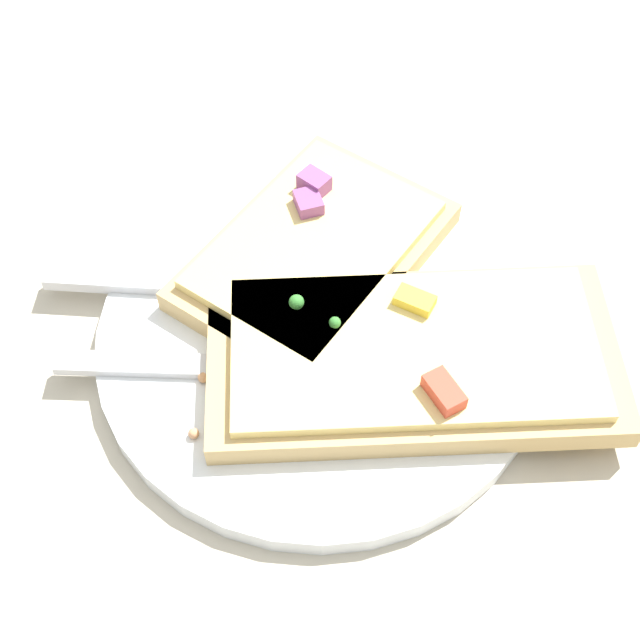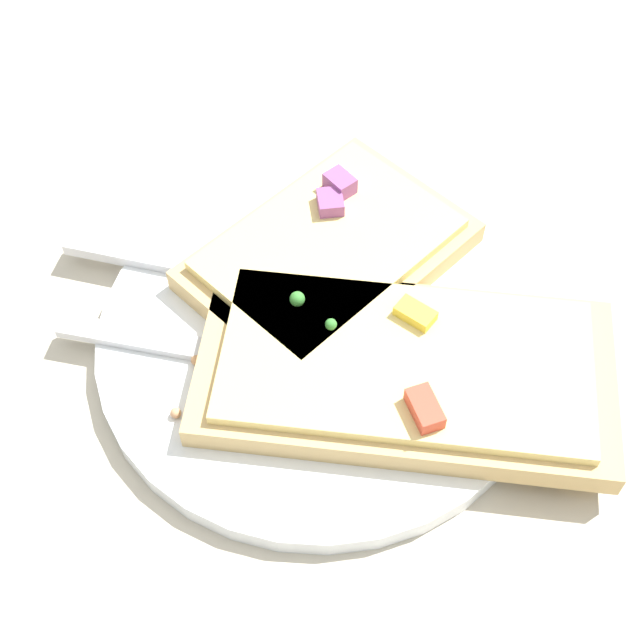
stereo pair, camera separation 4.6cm
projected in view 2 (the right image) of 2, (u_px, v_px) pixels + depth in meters
name	position (u px, v px, depth m)	size (l,w,h in m)	color
ground_plane	(320.00, 344.00, 0.48)	(4.00, 4.00, 0.00)	#BCB29E
plate	(320.00, 338.00, 0.48)	(0.24, 0.24, 0.01)	white
fork	(282.00, 364.00, 0.46)	(0.14, 0.19, 0.01)	silver
knife	(226.00, 271.00, 0.49)	(0.15, 0.19, 0.01)	silver
pizza_slice_main	(405.00, 369.00, 0.45)	(0.20, 0.23, 0.03)	tan
pizza_slice_corner	(329.00, 252.00, 0.49)	(0.15, 0.17, 0.03)	tan
crumb_scatter	(370.00, 285.00, 0.48)	(0.05, 0.18, 0.01)	tan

